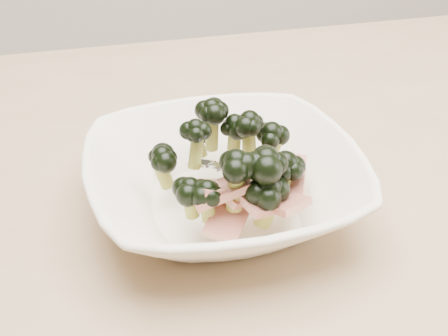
# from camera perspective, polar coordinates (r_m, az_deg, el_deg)

# --- Properties ---
(dining_table) EXTENTS (1.20, 0.80, 0.75)m
(dining_table) POSITION_cam_1_polar(r_m,az_deg,el_deg) (0.76, 5.57, -5.69)
(dining_table) COLOR tan
(dining_table) RESTS_ON ground
(broccoli_dish) EXTENTS (0.27, 0.27, 0.11)m
(broccoli_dish) POSITION_cam_1_polar(r_m,az_deg,el_deg) (0.60, 0.17, -1.13)
(broccoli_dish) COLOR white
(broccoli_dish) RESTS_ON dining_table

